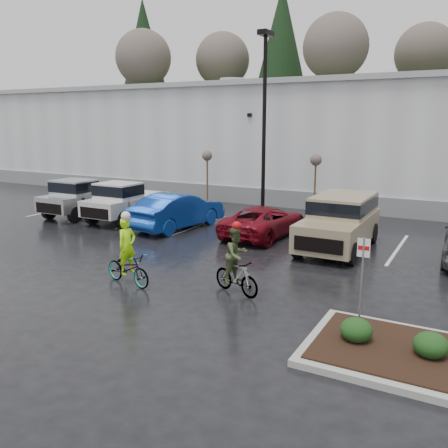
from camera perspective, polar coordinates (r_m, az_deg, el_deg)
The scene contains 16 objects.
ground at distance 13.28m, azimuth -0.68°, elevation -9.17°, with size 120.00×120.00×0.00m, color black.
warehouse at distance 33.35m, azimuth 18.33°, elevation 9.59°, with size 60.50×15.50×7.20m.
wooded_ridge at distance 56.15m, azimuth 22.65°, elevation 9.45°, with size 80.00×25.00×6.00m, color #203817.
lamppost at distance 24.92m, azimuth 4.89°, elevation 14.14°, with size 0.50×1.00×9.22m.
sapling_west at distance 27.70m, azimuth -2.04°, elevation 7.86°, with size 0.60×0.60×3.20m.
sapling_mid at distance 25.05m, azimuth 10.98°, elevation 7.18°, with size 0.60×0.60×3.20m.
shrub_a at distance 10.94m, azimuth 15.63°, elevation -12.17°, with size 0.70×0.70×0.52m, color black.
shrub_b at distance 10.76m, azimuth 23.63°, elevation -13.21°, with size 0.70×0.70×0.52m, color black.
fire_lane_sign at distance 11.73m, azimuth 16.30°, elevation -5.34°, with size 0.30×0.05×2.20m.
pickup_silver at distance 25.99m, azimuth -16.11°, elevation 3.21°, with size 2.10×5.20×1.96m, color #B3B6BB, non-canonical shape.
pickup_white at distance 24.23m, azimuth -11.15°, elevation 2.84°, with size 2.10×5.20×1.96m, color beige, non-canonical shape.
car_blue at distance 21.96m, azimuth -5.56°, elevation 1.63°, with size 1.74×4.98×1.64m, color #0D3594.
car_red at distance 20.38m, azimuth 4.84°, elevation 0.35°, with size 2.20×4.77×1.33m, color maroon.
suv_tan at distance 18.65m, azimuth 13.62°, elevation 0.09°, with size 2.20×5.10×2.06m, color gray, non-canonical shape.
cyclist_hivis at distance 14.62m, azimuth -11.50°, elevation -4.49°, with size 1.95×1.00×2.26m.
cyclist_olive at distance 13.53m, azimuth 1.49°, elevation -5.23°, with size 1.71×0.98×2.13m.
Camera 1 is at (6.04, -10.79, 4.86)m, focal length 38.00 mm.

